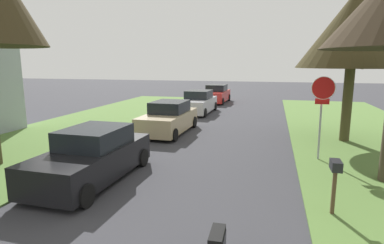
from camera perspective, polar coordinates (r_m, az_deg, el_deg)
The scene contains 7 objects.
stop_sign_far at distance 12.03m, azimuth 22.39°, elevation 3.68°, with size 0.81×0.28×2.97m.
street_tree_right_mid_b at distance 15.46m, azimuth 27.10°, elevation 14.51°, with size 4.60×4.60×6.41m.
parked_sedan_black at distance 9.95m, azimuth -17.46°, elevation -5.97°, with size 2.04×4.44×1.57m.
parked_sedan_tan at distance 15.98m, azimuth -4.22°, elevation 0.65°, with size 2.04×4.44×1.57m.
parked_sedan_silver at distance 22.25m, azimuth 1.12°, elevation 3.49°, with size 2.04×4.44×1.57m.
parked_sedan_red at distance 28.30m, azimuth 4.39°, elevation 4.99°, with size 2.04×4.44×1.57m.
curbside_mailbox at distance 7.93m, azimuth 24.39°, elevation -8.16°, with size 0.22×0.44×1.27m.
Camera 1 is at (2.73, -0.82, 3.48)m, focal length 29.65 mm.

